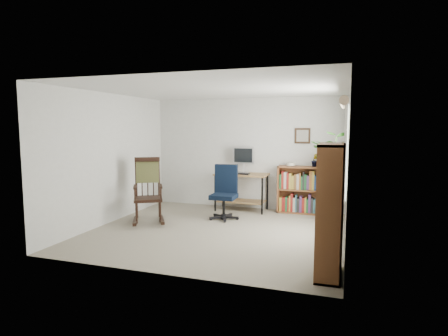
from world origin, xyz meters
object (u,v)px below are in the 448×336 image
(desk, at_px, (242,192))
(rocking_chair, at_px, (148,190))
(tall_bookshelf, at_px, (330,211))
(office_chair, at_px, (224,192))
(low_bookshelf, at_px, (300,190))

(desk, xyz_separation_m, rocking_chair, (-1.38, -1.55, 0.22))
(tall_bookshelf, bearing_deg, office_chair, 132.85)
(office_chair, height_order, low_bookshelf, office_chair)
(tall_bookshelf, bearing_deg, low_bookshelf, 102.67)
(rocking_chair, xyz_separation_m, low_bookshelf, (2.61, 1.67, -0.13))
(desk, height_order, tall_bookshelf, tall_bookshelf)
(rocking_chair, bearing_deg, desk, 18.32)
(office_chair, distance_m, rocking_chair, 1.44)
(tall_bookshelf, bearing_deg, rocking_chair, 155.04)
(desk, distance_m, tall_bookshelf, 3.68)
(office_chair, xyz_separation_m, tall_bookshelf, (2.07, -2.23, 0.26))
(rocking_chair, bearing_deg, office_chair, -1.78)
(desk, distance_m, low_bookshelf, 1.24)
(desk, xyz_separation_m, low_bookshelf, (1.23, 0.12, 0.09))
(low_bookshelf, bearing_deg, tall_bookshelf, -77.33)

